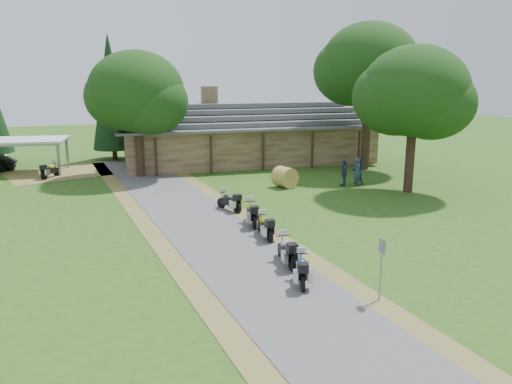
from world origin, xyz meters
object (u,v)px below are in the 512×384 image
object	(u,v)px
carport	(26,156)
hay_bale	(285,177)
lodge	(248,132)
motorcycle_carport_a	(50,170)
motorcycle_row_c	(265,225)
motorcycle_row_a	(302,268)
motorcycle_row_e	(229,200)
motorcycle_row_b	(287,249)
motorcycle_row_d	(252,212)

from	to	relation	value
carport	hay_bale	bearing A→B (deg)	-24.66
lodge	carport	world-z (taller)	lodge
motorcycle_carport_a	motorcycle_row_c	bearing A→B (deg)	-115.05
motorcycle_row_a	motorcycle_row_e	bearing A→B (deg)	19.07
lodge	motorcycle_row_b	distance (m)	23.64
lodge	motorcycle_row_c	bearing A→B (deg)	-102.87
motorcycle_row_c	motorcycle_row_d	bearing A→B (deg)	-0.06
motorcycle_row_c	motorcycle_carport_a	bearing A→B (deg)	31.39
motorcycle_row_e	motorcycle_carport_a	bearing A→B (deg)	12.73
motorcycle_row_d	motorcycle_carport_a	distance (m)	18.32
carport	motorcycle_carport_a	xyz separation A→B (m)	(1.88, -2.49, -0.68)
carport	motorcycle_carport_a	size ratio (longest dim) A/B	3.41
motorcycle_row_b	motorcycle_row_d	world-z (taller)	motorcycle_row_d
motorcycle_carport_a	hay_bale	bearing A→B (deg)	-83.85
motorcycle_row_a	hay_bale	xyz separation A→B (m)	(4.47, 14.65, 0.09)
motorcycle_row_d	motorcycle_row_a	bearing A→B (deg)	-174.98
motorcycle_row_b	motorcycle_carport_a	bearing A→B (deg)	29.87
motorcycle_row_b	lodge	bearing A→B (deg)	-9.29
motorcycle_carport_a	motorcycle_row_b	bearing A→B (deg)	-119.77
motorcycle_row_e	motorcycle_carport_a	size ratio (longest dim) A/B	0.98
motorcycle_row_c	motorcycle_row_e	distance (m)	4.93
motorcycle_row_d	motorcycle_row_c	bearing A→B (deg)	-172.44
motorcycle_row_b	motorcycle_row_c	xyz separation A→B (m)	(0.13, 3.28, -0.02)
carport	motorcycle_row_e	bearing A→B (deg)	-44.35
lodge	hay_bale	distance (m)	10.49
motorcycle_carport_a	hay_bale	world-z (taller)	hay_bale
motorcycle_row_b	motorcycle_row_e	xyz separation A→B (m)	(-0.39, 8.19, -0.04)
lodge	motorcycle_carport_a	world-z (taller)	lodge
motorcycle_row_c	motorcycle_carport_a	distance (m)	20.05
motorcycle_row_b	hay_bale	size ratio (longest dim) A/B	1.34
motorcycle_row_b	motorcycle_row_c	size ratio (longest dim) A/B	1.03
motorcycle_row_e	motorcycle_row_a	bearing A→B (deg)	153.97
motorcycle_row_b	motorcycle_row_d	distance (m)	5.35
motorcycle_row_a	lodge	bearing A→B (deg)	6.61
motorcycle_carport_a	hay_bale	xyz separation A→B (m)	(15.00, -7.43, 0.08)
motorcycle_row_a	motorcycle_row_e	distance (m)	10.07
hay_bale	lodge	bearing A→B (deg)	88.42
motorcycle_row_d	hay_bale	bearing A→B (deg)	-23.41
motorcycle_row_c	motorcycle_row_e	size ratio (longest dim) A/B	1.03
lodge	hay_bale	bearing A→B (deg)	-91.58
lodge	motorcycle_row_c	size ratio (longest dim) A/B	12.44
motorcycle_row_e	hay_bale	distance (m)	6.61
motorcycle_row_b	motorcycle_carport_a	size ratio (longest dim) A/B	1.04
motorcycle_row_e	motorcycle_carport_a	distance (m)	15.78
lodge	motorcycle_row_a	xyz separation A→B (m)	(-4.76, -24.99, -1.87)
carport	motorcycle_row_c	world-z (taller)	carport
lodge	motorcycle_row_b	bearing A→B (deg)	-101.40
motorcycle_row_a	motorcycle_carport_a	distance (m)	24.46
lodge	carport	bearing A→B (deg)	-178.62
motorcycle_row_a	motorcycle_row_b	distance (m)	1.89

